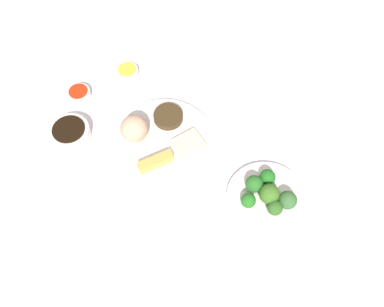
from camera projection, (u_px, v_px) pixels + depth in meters
name	position (u px, v px, depth m)	size (l,w,h in m)	color
tabletop	(161.00, 151.00, 1.16)	(2.20, 2.20, 0.02)	white
main_plate	(163.00, 142.00, 1.16)	(0.29, 0.29, 0.02)	white
rice_scoop	(134.00, 129.00, 1.12)	(0.08, 0.08, 0.08)	tan
spring_roll	(156.00, 162.00, 1.10)	(0.10, 0.02, 0.03)	gold
crab_rangoon_wonton	(189.00, 144.00, 1.14)	(0.07, 0.07, 0.01)	beige
stir_fry_heap	(168.00, 117.00, 1.18)	(0.08, 0.08, 0.02)	#3E2E18
broccoli_plate	(267.00, 199.00, 1.07)	(0.21, 0.21, 0.01)	white
broccoli_floret_0	(269.00, 194.00, 1.04)	(0.05, 0.05, 0.05)	#3C6E22
broccoli_floret_1	(288.00, 200.00, 1.04)	(0.05, 0.05, 0.05)	#366431
broccoli_floret_2	(275.00, 208.00, 1.03)	(0.04, 0.04, 0.04)	#306021
broccoli_floret_3	(267.00, 177.00, 1.07)	(0.04, 0.04, 0.04)	#206C20
broccoli_floret_4	(248.00, 201.00, 1.04)	(0.04, 0.04, 0.04)	#246F1E
broccoli_floret_5	(254.00, 184.00, 1.06)	(0.05, 0.05, 0.05)	#276A24
soy_sauce_bowl	(70.00, 133.00, 1.16)	(0.11, 0.11, 0.04)	white
soy_sauce_bowl_liquid	(68.00, 129.00, 1.14)	(0.09, 0.09, 0.00)	black
sauce_ramekin_hot_mustard	(127.00, 72.00, 1.28)	(0.07, 0.07, 0.02)	white
sauce_ramekin_hot_mustard_liquid	(127.00, 69.00, 1.27)	(0.05, 0.05, 0.00)	yellow
sauce_ramekin_sweet_and_sour	(79.00, 94.00, 1.24)	(0.07, 0.07, 0.02)	white
sauce_ramekin_sweet_and_sour_liquid	(78.00, 91.00, 1.22)	(0.05, 0.05, 0.00)	red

